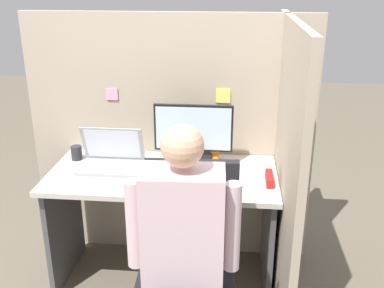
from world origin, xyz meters
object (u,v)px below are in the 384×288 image
Objects in this scene: monitor at (193,132)px; laptop at (111,160)px; paper_box at (193,161)px; pen_cup at (77,153)px; carrot_toy at (159,187)px; stapler at (269,179)px; office_chair at (187,273)px; person at (181,256)px.

monitor reaches higher than laptop.
paper_box is 0.74m from pen_cup.
pen_cup reaches higher than carrot_toy.
paper_box is 0.40m from carrot_toy.
laptop is at bearing 172.64° from stapler.
monitor is 0.53m from stapler.
paper_box is 0.29× the size of office_chair.
paper_box is 0.65× the size of monitor.
office_chair is (0.20, -0.43, -0.21)m from carrot_toy.
monitor reaches higher than pen_cup.
monitor is at bearing 92.31° from person.
person reaches higher than monitor.
monitor is 0.99m from person.
laptop is 0.27m from pen_cup.
laptop is 0.44m from carrot_toy.
laptop is 0.36× the size of office_chair.
person is 14.69× the size of pen_cup.
paper_box is at bearing 154.62° from stapler.
monitor is 0.44m from carrot_toy.
office_chair reaches higher than carrot_toy.
person reaches higher than laptop.
office_chair is (0.53, -0.71, -0.24)m from laptop.
carrot_toy is 0.63m from person.
person is at bearing -59.13° from laptop.
carrot_toy is at bearing -32.64° from pen_cup.
monitor reaches higher than stapler.
monitor is 0.36× the size of person.
pen_cup is (-0.78, 0.81, 0.24)m from office_chair.
pen_cup is (-0.74, 0.01, 0.02)m from paper_box.
person reaches higher than office_chair.
laptop is at bearing -22.07° from pen_cup.
pen_cup is (-0.25, 0.10, -0.00)m from laptop.
office_chair is (-0.40, -0.59, -0.22)m from stapler.
laptop is 0.29× the size of person.
pen_cup is at bearing 147.36° from carrot_toy.
paper_box is 0.18m from monitor.
laptop is at bearing 140.82° from carrot_toy.
office_chair reaches higher than stapler.
monitor is 5.32× the size of pen_cup.
laptop is 1.03m from person.
laptop is (-0.49, -0.09, -0.16)m from monitor.
office_chair is at bearing 87.61° from person.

